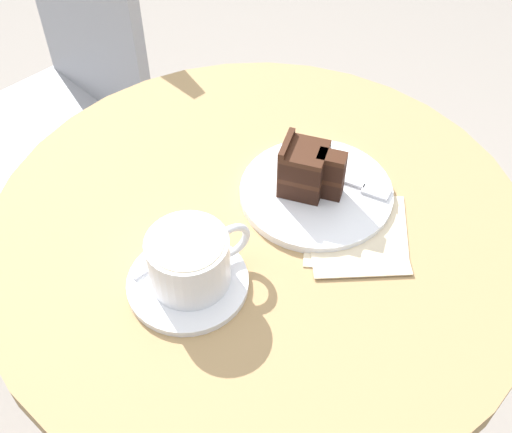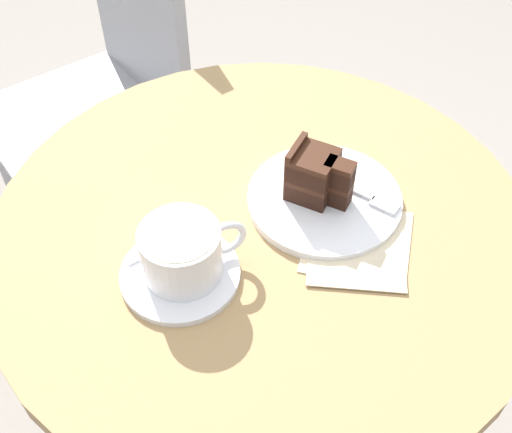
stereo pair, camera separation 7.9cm
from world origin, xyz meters
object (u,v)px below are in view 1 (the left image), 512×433
(coffee_cup, at_px, (190,259))
(napkin, at_px, (356,234))
(cake_slice, at_px, (307,170))
(cafe_chair, at_px, (62,87))
(saucer, at_px, (188,283))
(fork, at_px, (350,182))
(cake_plate, at_px, (316,192))
(teaspoon, at_px, (180,248))

(coffee_cup, height_order, napkin, coffee_cup)
(cake_slice, height_order, napkin, cake_slice)
(coffee_cup, height_order, cafe_chair, cafe_chair)
(coffee_cup, distance_m, cafe_chair, 0.75)
(saucer, bearing_deg, fork, 6.31)
(fork, distance_m, cafe_chair, 0.74)
(saucer, distance_m, cake_plate, 0.22)
(cake_plate, distance_m, cafe_chair, 0.71)
(teaspoon, height_order, fork, fork)
(saucer, relative_size, fork, 1.09)
(coffee_cup, xyz_separation_m, cake_plate, (0.21, 0.04, -0.04))
(cake_plate, height_order, napkin, cake_plate)
(coffee_cup, relative_size, teaspoon, 1.20)
(saucer, bearing_deg, cafe_chair, 85.53)
(teaspoon, relative_size, napkin, 0.58)
(fork, bearing_deg, napkin, -63.15)
(cake_plate, bearing_deg, cake_slice, 142.62)
(teaspoon, distance_m, cafe_chair, 0.69)
(cake_slice, bearing_deg, napkin, -80.89)
(saucer, xyz_separation_m, coffee_cup, (0.01, 0.00, 0.04))
(cake_slice, bearing_deg, cake_plate, -37.38)
(saucer, bearing_deg, napkin, -10.63)
(coffee_cup, height_order, fork, coffee_cup)
(saucer, distance_m, fork, 0.26)
(teaspoon, relative_size, fork, 0.82)
(coffee_cup, bearing_deg, cake_plate, 11.32)
(teaspoon, height_order, cafe_chair, cafe_chair)
(fork, relative_size, napkin, 0.72)
(cake_slice, bearing_deg, cafe_chair, 102.71)
(cake_plate, bearing_deg, coffee_cup, -168.68)
(cake_slice, distance_m, napkin, 0.10)
(cake_plate, bearing_deg, teaspoon, 178.96)
(saucer, height_order, coffee_cup, coffee_cup)
(fork, relative_size, cafe_chair, 0.14)
(saucer, xyz_separation_m, cake_plate, (0.22, 0.04, 0.00))
(coffee_cup, bearing_deg, saucer, -169.47)
(napkin, distance_m, cafe_chair, 0.79)
(saucer, xyz_separation_m, cafe_chair, (0.06, 0.71, -0.19))
(coffee_cup, relative_size, cafe_chair, 0.14)
(napkin, height_order, cafe_chair, cafe_chair)
(cake_plate, distance_m, napkin, 0.08)
(saucer, xyz_separation_m, teaspoon, (0.01, 0.05, 0.01))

